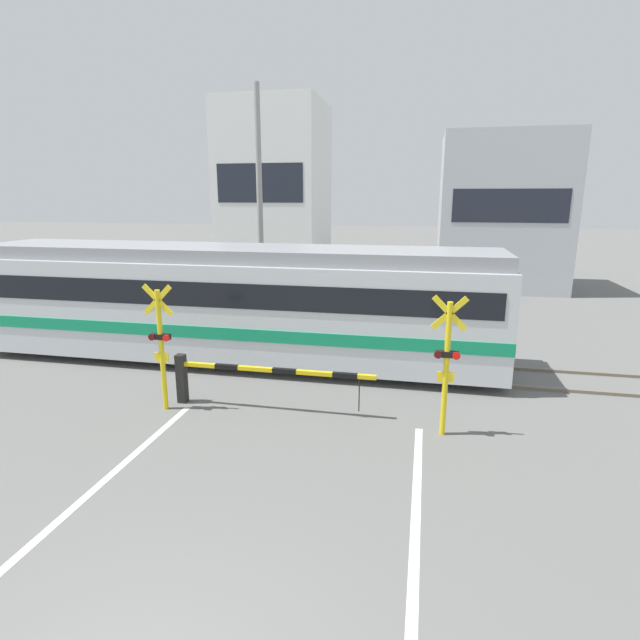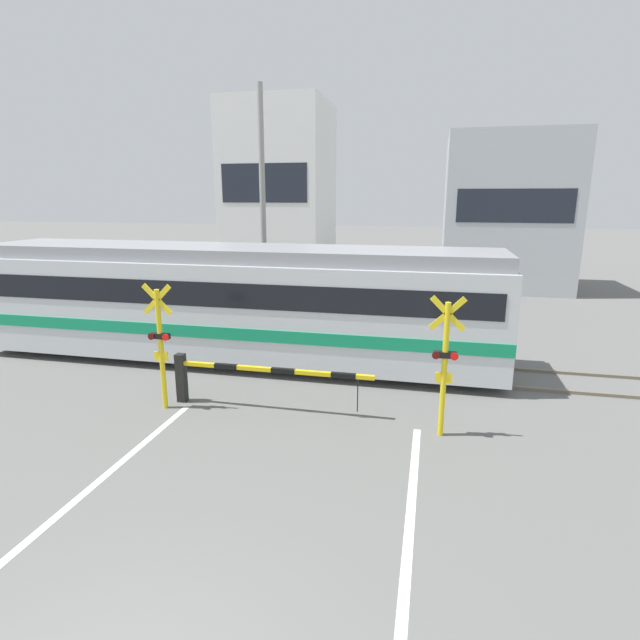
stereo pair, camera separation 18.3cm
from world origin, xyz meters
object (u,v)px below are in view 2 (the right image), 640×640
at_px(commuter_train, 234,300).
at_px(crossing_signal_right, 445,361).
at_px(crossing_barrier_near, 232,374).
at_px(crossing_signal_left, 160,341).
at_px(crossing_barrier_far, 395,317).
at_px(pedestrian, 370,302).

bearing_deg(commuter_train, crossing_signal_right, -32.12).
relative_size(crossing_barrier_near, crossing_signal_left, 1.61).
distance_m(crossing_barrier_far, pedestrian, 1.94).
bearing_deg(commuter_train, pedestrian, 54.85).
height_order(commuter_train, crossing_signal_left, commuter_train).
relative_size(commuter_train, crossing_barrier_far, 3.27).
height_order(crossing_barrier_near, pedestrian, pedestrian).
height_order(crossing_barrier_near, crossing_signal_left, crossing_signal_left).
xyz_separation_m(crossing_signal_left, pedestrian, (3.55, 8.31, -0.64)).
relative_size(commuter_train, pedestrian, 9.32).
distance_m(crossing_barrier_near, crossing_barrier_far, 6.96).
bearing_deg(commuter_train, crossing_signal_left, -93.91).
bearing_deg(crossing_signal_right, crossing_barrier_far, 102.23).
relative_size(crossing_barrier_near, crossing_barrier_far, 1.00).
xyz_separation_m(crossing_barrier_near, crossing_signal_left, (-1.44, -0.43, 0.78)).
height_order(commuter_train, pedestrian, commuter_train).
xyz_separation_m(crossing_signal_right, pedestrian, (-2.45, 8.31, -0.64)).
height_order(crossing_signal_left, pedestrian, crossing_signal_left).
bearing_deg(crossing_barrier_far, crossing_signal_left, -124.43).
xyz_separation_m(crossing_barrier_far, pedestrian, (-1.01, 1.65, 0.14)).
bearing_deg(crossing_signal_left, commuter_train, 86.09).
xyz_separation_m(commuter_train, crossing_signal_right, (5.76, -3.61, -0.20)).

